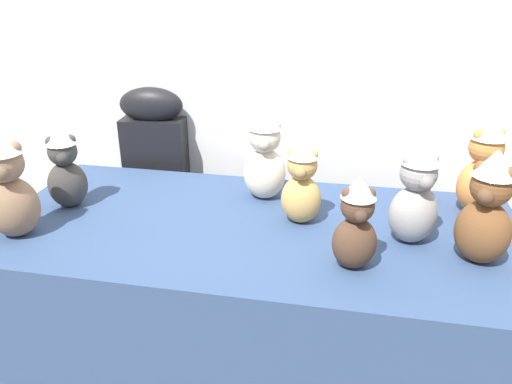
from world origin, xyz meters
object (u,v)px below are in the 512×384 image
object	(u,v)px
teddy_bear_charcoal	(65,168)
teddy_bear_honey	(302,182)
teddy_bear_cocoa	(356,225)
teddy_bear_cream	(265,155)
teddy_bear_ash	(416,194)
party_cup_red	(419,187)
display_table	(256,310)
instrument_case	(159,196)
teddy_bear_chestnut	(487,209)
teddy_bear_mocha	(9,186)
teddy_bear_ginger	(483,167)

from	to	relation	value
teddy_bear_charcoal	teddy_bear_honey	world-z (taller)	teddy_bear_charcoal
teddy_bear_cocoa	teddy_bear_cream	world-z (taller)	teddy_bear_cream
teddy_bear_charcoal	teddy_bear_cream	world-z (taller)	teddy_bear_cream
teddy_bear_charcoal	teddy_bear_ash	size ratio (longest dim) A/B	0.91
teddy_bear_charcoal	teddy_bear_ash	xyz separation A→B (m)	(1.18, -0.03, 0.02)
teddy_bear_cocoa	party_cup_red	xyz separation A→B (m)	(0.23, 0.50, -0.08)
teddy_bear_cocoa	party_cup_red	size ratio (longest dim) A/B	2.54
teddy_bear_cream	party_cup_red	world-z (taller)	teddy_bear_cream
display_table	instrument_case	xyz separation A→B (m)	(-0.57, 0.54, 0.17)
display_table	teddy_bear_chestnut	size ratio (longest dim) A/B	5.11
teddy_bear_chestnut	teddy_bear_cream	size ratio (longest dim) A/B	1.00
teddy_bear_cream	teddy_bear_honey	bearing A→B (deg)	-55.19
instrument_case	teddy_bear_honey	bearing A→B (deg)	-39.30
teddy_bear_charcoal	teddy_bear_mocha	size ratio (longest dim) A/B	0.85
teddy_bear_ash	teddy_bear_cream	world-z (taller)	teddy_bear_cream
teddy_bear_ginger	teddy_bear_cream	distance (m)	0.75
teddy_bear_cocoa	party_cup_red	bearing A→B (deg)	53.18
teddy_bear_cocoa	party_cup_red	distance (m)	0.56
teddy_bear_ginger	instrument_case	bearing A→B (deg)	142.91
instrument_case	teddy_bear_chestnut	bearing A→B (deg)	-31.92
teddy_bear_ash	party_cup_red	world-z (taller)	teddy_bear_ash
teddy_bear_chestnut	teddy_bear_cocoa	bearing A→B (deg)	-135.99
teddy_bear_honey	party_cup_red	world-z (taller)	teddy_bear_honey
teddy_bear_ash	teddy_bear_cream	xyz separation A→B (m)	(-0.51, 0.23, 0.00)
teddy_bear_mocha	teddy_bear_cream	world-z (taller)	teddy_bear_mocha
teddy_bear_ash	party_cup_red	distance (m)	0.34
display_table	teddy_bear_ginger	distance (m)	0.94
teddy_bear_mocha	teddy_bear_ash	distance (m)	1.25
teddy_bear_mocha	teddy_bear_cream	xyz separation A→B (m)	(0.72, 0.44, -0.01)
teddy_bear_ginger	teddy_bear_ash	world-z (taller)	teddy_bear_ginger
instrument_case	teddy_bear_cocoa	world-z (taller)	instrument_case
teddy_bear_chestnut	teddy_bear_mocha	world-z (taller)	teddy_bear_mocha
teddy_bear_charcoal	teddy_bear_cream	distance (m)	0.71
display_table	teddy_bear_mocha	distance (m)	0.93
teddy_bear_honey	teddy_bear_ash	world-z (taller)	teddy_bear_ash
teddy_bear_honey	teddy_bear_cream	world-z (taller)	teddy_bear_cream
instrument_case	teddy_bear_ash	distance (m)	1.25
teddy_bear_ginger	party_cup_red	xyz separation A→B (m)	(-0.19, 0.05, -0.11)
teddy_bear_chestnut	party_cup_red	world-z (taller)	teddy_bear_chestnut
instrument_case	teddy_bear_ginger	world-z (taller)	teddy_bear_ginger
teddy_bear_charcoal	party_cup_red	bearing A→B (deg)	-16.39
teddy_bear_honey	teddy_bear_charcoal	bearing A→B (deg)	-176.70
teddy_bear_mocha	teddy_bear_honey	xyz separation A→B (m)	(0.88, 0.27, -0.03)
teddy_bear_cream	teddy_bear_mocha	bearing A→B (deg)	-156.07
teddy_bear_charcoal	teddy_bear_chestnut	world-z (taller)	teddy_bear_chestnut
teddy_bear_cream	display_table	bearing A→B (deg)	-94.36
display_table	teddy_bear_mocha	size ratio (longest dim) A/B	4.94
instrument_case	teddy_bear_ash	xyz separation A→B (m)	(1.07, -0.55, 0.34)
teddy_bear_honey	teddy_bear_cocoa	size ratio (longest dim) A/B	1.06
teddy_bear_honey	teddy_bear_ash	bearing A→B (deg)	-9.74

